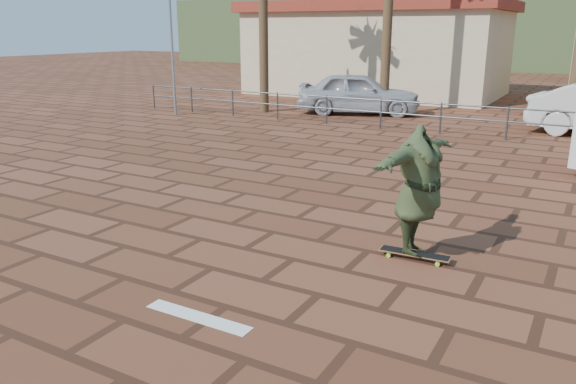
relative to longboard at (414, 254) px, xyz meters
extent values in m
plane|color=brown|center=(-2.37, -1.71, -0.08)|extent=(120.00, 120.00, 0.00)
cube|color=white|center=(-1.67, -2.91, -0.08)|extent=(1.40, 0.22, 0.01)
cylinder|color=#47494F|center=(-14.37, 10.29, 0.42)|extent=(0.06, 0.06, 1.00)
cylinder|color=#47494F|center=(-12.37, 10.29, 0.42)|extent=(0.06, 0.06, 1.00)
cylinder|color=#47494F|center=(-10.37, 10.29, 0.42)|extent=(0.06, 0.06, 1.00)
cylinder|color=#47494F|center=(-8.37, 10.29, 0.42)|extent=(0.06, 0.06, 1.00)
cylinder|color=#47494F|center=(-6.37, 10.29, 0.42)|extent=(0.06, 0.06, 1.00)
cylinder|color=#47494F|center=(-4.37, 10.29, 0.42)|extent=(0.06, 0.06, 1.00)
cylinder|color=#47494F|center=(-2.37, 10.29, 0.42)|extent=(0.06, 0.06, 1.00)
cylinder|color=#47494F|center=(-0.37, 10.29, 0.42)|extent=(0.06, 0.06, 1.00)
cylinder|color=#47494F|center=(-2.37, 10.29, 0.87)|extent=(24.00, 0.05, 0.05)
cylinder|color=#47494F|center=(-2.37, 10.29, 0.47)|extent=(24.00, 0.05, 0.05)
cylinder|color=gray|center=(-12.37, 9.29, 3.92)|extent=(0.10, 0.10, 8.00)
cylinder|color=brown|center=(-9.87, 11.79, 3.42)|extent=(0.36, 0.36, 7.00)
cylinder|color=brown|center=(-5.37, 13.29, 4.02)|extent=(0.36, 0.36, 8.20)
cube|color=beige|center=(-8.37, 20.29, 1.92)|extent=(12.00, 7.00, 4.00)
cube|color=maroon|center=(-8.37, 20.29, 4.17)|extent=(12.60, 7.60, 0.50)
cube|color=#384C28|center=(-2.37, 48.29, 2.92)|extent=(70.00, 18.00, 6.00)
cube|color=#384C28|center=(-24.37, 54.29, 3.92)|extent=(35.00, 14.00, 8.00)
cube|color=olive|center=(0.00, 0.00, 0.01)|extent=(1.04, 0.27, 0.02)
cube|color=black|center=(0.00, 0.00, 0.02)|extent=(1.00, 0.25, 0.00)
cube|color=silver|center=(-0.36, -0.02, -0.02)|extent=(0.06, 0.17, 0.03)
cube|color=silver|center=(0.36, 0.02, -0.02)|extent=(0.06, 0.17, 0.03)
cylinder|color=#88D72D|center=(-0.35, -0.12, -0.05)|extent=(0.07, 0.03, 0.07)
cylinder|color=#88D72D|center=(-0.36, 0.09, -0.05)|extent=(0.07, 0.03, 0.07)
cylinder|color=#88D72D|center=(0.36, -0.09, -0.05)|extent=(0.07, 0.03, 0.07)
cylinder|color=#88D72D|center=(0.35, 0.12, -0.05)|extent=(0.07, 0.03, 0.07)
imported|color=#333F22|center=(0.00, 0.00, 0.96)|extent=(0.89, 2.36, 1.88)
imported|color=#AFB1B6|center=(-6.36, 13.13, 0.72)|extent=(5.08, 3.35, 1.61)
camera|label=1|loc=(2.12, -7.49, 3.14)|focal=35.00mm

